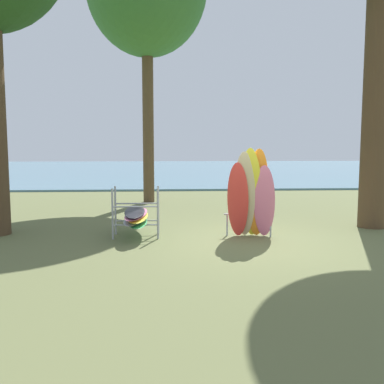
{
  "coord_description": "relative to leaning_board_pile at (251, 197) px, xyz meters",
  "views": [
    {
      "loc": [
        -1.91,
        -9.93,
        2.31
      ],
      "look_at": [
        -1.25,
        1.08,
        1.1
      ],
      "focal_mm": 40.57,
      "sensor_mm": 36.0,
      "label": 1
    }
  ],
  "objects": [
    {
      "name": "board_storage_rack",
      "position": [
        -2.83,
        0.38,
        -0.51
      ],
      "size": [
        1.15,
        2.13,
        1.25
      ],
      "color": "#9EA0A5",
      "rests_on": "ground"
    },
    {
      "name": "ground_plane",
      "position": [
        -0.16,
        -0.5,
        -1.03
      ],
      "size": [
        80.0,
        80.0,
        0.0
      ],
      "primitive_type": "plane",
      "color": "#60663D"
    },
    {
      "name": "lake_water",
      "position": [
        -0.16,
        28.99,
        -0.98
      ],
      "size": [
        80.0,
        36.0,
        0.1
      ],
      "primitive_type": "cube",
      "color": "slate",
      "rests_on": "ground"
    },
    {
      "name": "leaning_board_pile",
      "position": [
        0.0,
        0.0,
        0.0
      ],
      "size": [
        1.3,
        0.97,
        2.24
      ],
      "color": "red",
      "rests_on": "ground"
    }
  ]
}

